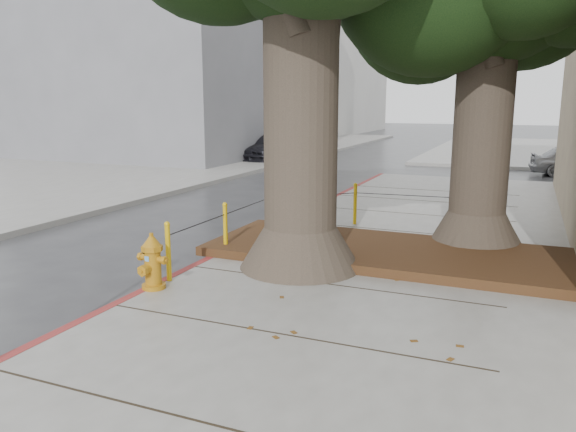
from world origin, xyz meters
name	(u,v)px	position (x,y,z in m)	size (l,w,h in m)	color
ground	(242,338)	(0.00, 0.00, 0.00)	(140.00, 140.00, 0.00)	#28282B
sidewalk_opposite	(37,177)	(-14.00, 10.00, 0.07)	(14.00, 60.00, 0.15)	slate
curb_red	(207,263)	(-2.00, 2.50, 0.07)	(0.14, 26.00, 0.16)	maroon
planter_bed	(387,252)	(0.90, 3.90, 0.23)	(6.40, 2.60, 0.16)	black
building_far_grey	(184,44)	(-15.00, 22.00, 6.00)	(12.00, 16.00, 12.00)	slate
building_far_white	(302,51)	(-17.00, 45.00, 7.50)	(12.00, 18.00, 15.00)	silver
bollard_ring	(305,216)	(-0.87, 4.38, 0.66)	(3.79, 5.39, 0.95)	gold
fire_hydrant	(152,262)	(-1.90, 0.79, 0.56)	(0.45, 0.41, 0.85)	#B67712
car_dark	(275,147)	(-8.32, 19.49, 0.68)	(1.90, 4.68, 1.36)	black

